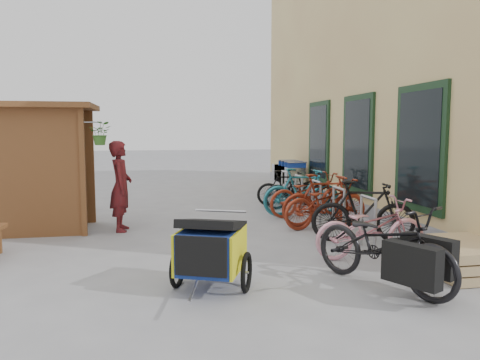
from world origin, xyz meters
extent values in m
plane|color=#969698|center=(0.00, 0.00, 0.00)|extent=(80.00, 80.00, 0.00)
cube|color=#E0CC81|center=(6.50, 4.50, 3.50)|extent=(6.00, 13.00, 7.00)
cube|color=#969698|center=(3.58, 4.50, 0.15)|extent=(0.18, 13.00, 0.30)
cube|color=black|center=(3.47, 0.50, 1.60)|extent=(0.06, 1.50, 2.20)
cube|color=black|center=(3.44, 0.50, 1.60)|extent=(0.02, 1.25, 1.95)
cube|color=black|center=(3.47, 3.00, 1.60)|extent=(0.06, 1.50, 2.20)
cube|color=black|center=(3.44, 3.00, 1.60)|extent=(0.02, 1.25, 1.95)
cube|color=black|center=(3.47, 5.50, 1.60)|extent=(0.06, 1.50, 2.20)
cube|color=black|center=(3.44, 5.50, 1.60)|extent=(0.02, 1.25, 1.95)
cube|color=brown|center=(-2.30, 1.85, 1.15)|extent=(0.09, 0.09, 2.30)
cube|color=brown|center=(-2.30, 3.15, 1.15)|extent=(0.09, 0.09, 2.30)
cube|color=brown|center=(-3.20, 1.88, 1.15)|extent=(1.80, 0.05, 2.30)
cube|color=brown|center=(-3.20, 3.12, 1.15)|extent=(1.80, 0.05, 2.30)
cube|color=brown|center=(-3.20, 2.50, 2.35)|extent=(2.15, 1.65, 0.10)
cube|color=brown|center=(-3.40, 2.50, 0.90)|extent=(1.30, 1.15, 0.04)
cube|color=brown|center=(-3.40, 2.50, 1.50)|extent=(1.30, 1.15, 0.04)
cylinder|color=#A5A8AD|center=(-2.12, 1.85, 2.05)|extent=(0.36, 0.02, 0.02)
imported|color=#376B25|center=(-1.97, 1.85, 1.85)|extent=(0.38, 0.33, 0.42)
cylinder|color=#A5A8AD|center=(2.30, -0.25, 0.42)|extent=(0.05, 0.05, 0.84)
cylinder|color=#A5A8AD|center=(2.30, 0.25, 0.42)|extent=(0.05, 0.05, 0.84)
cylinder|color=#A5A8AD|center=(2.30, 0.00, 0.84)|extent=(0.05, 0.50, 0.05)
cylinder|color=#A5A8AD|center=(2.30, 0.95, 0.42)|extent=(0.05, 0.05, 0.84)
cylinder|color=#A5A8AD|center=(2.30, 1.45, 0.42)|extent=(0.05, 0.05, 0.84)
cylinder|color=#A5A8AD|center=(2.30, 1.20, 0.84)|extent=(0.05, 0.50, 0.05)
cylinder|color=#A5A8AD|center=(2.30, 2.15, 0.42)|extent=(0.05, 0.05, 0.84)
cylinder|color=#A5A8AD|center=(2.30, 2.65, 0.42)|extent=(0.05, 0.05, 0.84)
cylinder|color=#A5A8AD|center=(2.30, 2.40, 0.84)|extent=(0.05, 0.50, 0.05)
cylinder|color=#A5A8AD|center=(2.30, 3.35, 0.42)|extent=(0.05, 0.05, 0.84)
cylinder|color=#A5A8AD|center=(2.30, 3.85, 0.42)|extent=(0.05, 0.05, 0.84)
cylinder|color=#A5A8AD|center=(2.30, 3.60, 0.84)|extent=(0.05, 0.50, 0.05)
cylinder|color=#A5A8AD|center=(2.30, 4.55, 0.42)|extent=(0.05, 0.05, 0.84)
cylinder|color=#A5A8AD|center=(2.30, 5.05, 0.42)|extent=(0.05, 0.05, 0.84)
cylinder|color=#A5A8AD|center=(2.30, 4.80, 0.84)|extent=(0.05, 0.50, 0.05)
cube|color=tan|center=(3.00, -1.40, 0.07)|extent=(1.00, 1.20, 0.12)
cube|color=tan|center=(3.00, -1.40, 0.21)|extent=(1.00, 1.20, 0.12)
cube|color=tan|center=(3.00, -1.40, 0.35)|extent=(1.00, 1.20, 0.12)
cube|color=silver|center=(3.00, 6.39, 0.59)|extent=(0.54, 0.83, 0.51)
cube|color=navy|center=(3.00, 5.97, 0.93)|extent=(0.54, 0.04, 0.18)
cylinder|color=silver|center=(3.00, 5.94, 1.00)|extent=(0.57, 0.04, 0.04)
cylinder|color=black|center=(2.79, 6.05, 0.06)|extent=(0.04, 0.12, 0.12)
cube|color=silver|center=(3.00, 6.73, 0.59)|extent=(0.54, 0.83, 0.51)
cube|color=navy|center=(3.00, 6.31, 0.93)|extent=(0.54, 0.04, 0.18)
cylinder|color=silver|center=(3.00, 6.28, 1.00)|extent=(0.57, 0.04, 0.04)
cylinder|color=black|center=(2.79, 6.39, 0.06)|extent=(0.04, 0.12, 0.12)
cube|color=silver|center=(3.00, 7.07, 0.59)|extent=(0.54, 0.83, 0.51)
cube|color=navy|center=(3.00, 6.66, 0.93)|extent=(0.54, 0.04, 0.18)
cylinder|color=silver|center=(3.00, 6.63, 1.00)|extent=(0.57, 0.04, 0.04)
cylinder|color=black|center=(2.79, 6.73, 0.06)|extent=(0.04, 0.12, 0.12)
cube|color=silver|center=(3.00, 7.42, 0.59)|extent=(0.54, 0.83, 0.51)
cube|color=navy|center=(3.00, 7.00, 0.93)|extent=(0.54, 0.04, 0.18)
cylinder|color=silver|center=(3.00, 6.97, 1.00)|extent=(0.57, 0.04, 0.04)
cylinder|color=black|center=(2.79, 7.07, 0.06)|extent=(0.04, 0.12, 0.12)
cube|color=navy|center=(-0.39, -1.41, 0.48)|extent=(0.91, 1.02, 0.49)
cube|color=gold|center=(-0.71, -1.28, 0.48)|extent=(0.35, 0.79, 0.49)
cube|color=gold|center=(-0.08, -1.54, 0.48)|extent=(0.35, 0.79, 0.49)
cube|color=black|center=(-0.56, -1.82, 0.51)|extent=(0.56, 0.25, 0.45)
cube|color=black|center=(-0.37, -1.36, 0.78)|extent=(0.95, 1.01, 0.24)
torus|color=black|center=(-0.79, -1.24, 0.23)|extent=(0.24, 0.47, 0.49)
torus|color=black|center=(0.00, -1.57, 0.23)|extent=(0.24, 0.47, 0.49)
cylinder|color=#B7B7BC|center=(-0.67, -2.07, 0.23)|extent=(0.30, 0.67, 0.03)
cylinder|color=#B7B7BC|center=(-0.22, -0.98, 0.87)|extent=(0.64, 0.29, 0.03)
imported|color=black|center=(1.65, -1.73, 0.52)|extent=(1.51, 2.08, 1.04)
cube|color=black|center=(1.68, -2.34, 0.45)|extent=(0.45, 0.66, 0.45)
cube|color=black|center=(2.08, -2.02, 0.45)|extent=(0.45, 0.66, 0.45)
cube|color=#D15313|center=(1.88, -2.18, 0.50)|extent=(0.19, 0.21, 0.12)
imported|color=maroon|center=(-1.67, 2.17, 0.85)|extent=(0.42, 0.63, 1.71)
imported|color=pink|center=(2.11, -0.49, 0.46)|extent=(1.75, 0.64, 0.91)
imported|color=black|center=(2.45, 0.47, 0.53)|extent=(1.83, 0.95, 1.06)
imported|color=maroon|center=(2.25, 1.72, 0.48)|extent=(1.94, 1.04, 0.97)
imported|color=maroon|center=(2.27, 1.90, 0.53)|extent=(1.76, 0.55, 1.05)
imported|color=maroon|center=(2.32, 2.93, 0.49)|extent=(1.95, 0.90, 0.99)
imported|color=teal|center=(2.21, 3.10, 0.54)|extent=(1.79, 0.53, 1.07)
imported|color=black|center=(2.45, 4.07, 0.47)|extent=(1.85, 0.83, 0.94)
imported|color=black|center=(2.26, 4.48, 0.45)|extent=(1.55, 0.59, 0.91)
camera|label=1|loc=(-1.06, -6.85, 1.89)|focal=35.00mm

